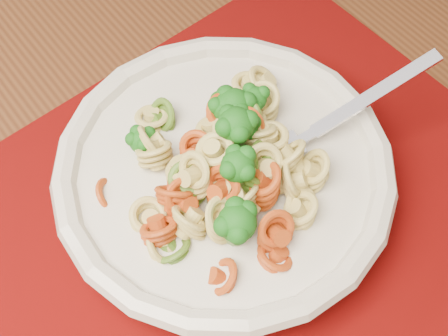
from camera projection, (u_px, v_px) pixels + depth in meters
name	position (u px, v px, depth m)	size (l,w,h in m)	color
dining_table	(115.00, 216.00, 0.60)	(1.61, 1.21, 0.70)	#502D16
placemat	(232.00, 209.00, 0.50)	(0.46, 0.35, 0.00)	#500303
pasta_bowl	(224.00, 175.00, 0.48)	(0.26, 0.26, 0.05)	beige
pasta_broccoli_heap	(224.00, 164.00, 0.47)	(0.22, 0.22, 0.06)	#CDBB65
fork	(286.00, 150.00, 0.48)	(0.19, 0.02, 0.01)	silver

